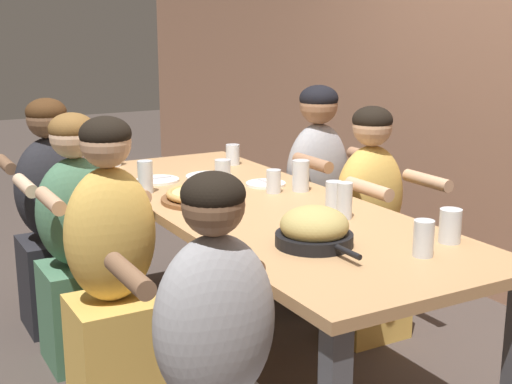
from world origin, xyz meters
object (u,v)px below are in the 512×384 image
object	(u,v)px
empty_plate_b	(266,184)
drinking_glass_d	(334,197)
empty_plate_a	(158,180)
diner_near_midleft	(79,251)
drinking_glass_f	(274,183)
drinking_glass_e	(233,156)
empty_plate_d	(214,218)
diner_far_midleft	(317,206)
pizza_board_main	(201,196)
drinking_glass_h	(223,175)
drinking_glass_b	(115,154)
skillet_bowl	(314,229)
drinking_glass_a	(423,241)
drinking_glass_g	(345,201)
drinking_glass_i	(450,228)
diner_near_left	(54,224)
drinking_glass_c	(145,179)
diner_near_center	(112,280)
empty_plate_c	(209,176)
diner_far_center	(369,234)
drinking_glass_j	(301,176)

from	to	relation	value
empty_plate_b	drinking_glass_d	xyz separation A→B (m)	(0.53, 0.02, 0.05)
empty_plate_a	diner_near_midleft	bearing A→B (deg)	-71.97
drinking_glass_d	drinking_glass_f	bearing A→B (deg)	-170.58
drinking_glass_e	empty_plate_d	bearing A→B (deg)	-31.43
empty_plate_b	diner_far_midleft	distance (m)	0.54
pizza_board_main	drinking_glass_h	xyz separation A→B (m)	(-0.22, 0.21, 0.03)
drinking_glass_b	diner_far_midleft	bearing A→B (deg)	57.88
skillet_bowl	drinking_glass_d	distance (m)	0.49
pizza_board_main	drinking_glass_d	xyz separation A→B (m)	(0.40, 0.42, 0.03)
empty_plate_b	drinking_glass_a	bearing A→B (deg)	-3.30
pizza_board_main	empty_plate_a	bearing A→B (deg)	-177.66
pizza_board_main	empty_plate_d	size ratio (longest dim) A/B	1.85
empty_plate_d	drinking_glass_g	bearing A→B (deg)	63.39
skillet_bowl	drinking_glass_i	world-z (taller)	skillet_bowl
skillet_bowl	diner_far_midleft	size ratio (longest dim) A/B	0.33
empty_plate_a	diner_near_left	distance (m)	0.59
drinking_glass_b	drinking_glass_e	size ratio (longest dim) A/B	1.30
skillet_bowl	empty_plate_d	world-z (taller)	skillet_bowl
drinking_glass_e	diner_far_midleft	distance (m)	0.53
drinking_glass_b	drinking_glass_c	bearing A→B (deg)	-6.39
drinking_glass_f	drinking_glass_i	size ratio (longest dim) A/B	0.88
drinking_glass_e	empty_plate_a	bearing A→B (deg)	-70.07
drinking_glass_e	drinking_glass_f	bearing A→B (deg)	-11.62
drinking_glass_c	drinking_glass_h	bearing A→B (deg)	81.53
empty_plate_d	diner_near_center	bearing A→B (deg)	-109.20
drinking_glass_d	diner_near_center	xyz separation A→B (m)	(-0.24, -0.88, -0.28)
drinking_glass_e	diner_near_center	bearing A→B (deg)	-49.89
diner_near_left	empty_plate_a	bearing A→B (deg)	-34.65
pizza_board_main	drinking_glass_h	distance (m)	0.30
diner_far_midleft	drinking_glass_h	bearing A→B (deg)	11.68
pizza_board_main	diner_near_left	xyz separation A→B (m)	(-0.77, -0.46, -0.26)
drinking_glass_e	diner_near_midleft	bearing A→B (deg)	-70.95
drinking_glass_b	drinking_glass_g	world-z (taller)	drinking_glass_g
empty_plate_c	drinking_glass_e	size ratio (longest dim) A/B	2.11
skillet_bowl	drinking_glass_h	xyz separation A→B (m)	(-0.97, 0.13, -0.00)
drinking_glass_b	diner_near_left	size ratio (longest dim) A/B	0.12
skillet_bowl	diner_near_midleft	bearing A→B (deg)	-153.05
empty_plate_c	drinking_glass_e	xyz separation A→B (m)	(-0.23, 0.26, 0.04)
empty_plate_c	diner_far_center	bearing A→B (deg)	49.82
drinking_glass_c	drinking_glass_e	bearing A→B (deg)	120.33
drinking_glass_d	empty_plate_c	bearing A→B (deg)	-167.30
drinking_glass_a	drinking_glass_f	bearing A→B (deg)	178.85
diner_near_center	drinking_glass_d	bearing A→B (deg)	-15.24
drinking_glass_f	drinking_glass_j	distance (m)	0.13
drinking_glass_j	skillet_bowl	bearing A→B (deg)	-29.53
drinking_glass_d	drinking_glass_j	size ratio (longest dim) A/B	0.85
empty_plate_d	drinking_glass_c	world-z (taller)	drinking_glass_c
drinking_glass_h	diner_far_center	bearing A→B (deg)	63.36
pizza_board_main	drinking_glass_j	bearing A→B (deg)	84.50
drinking_glass_h	empty_plate_a	bearing A→B (deg)	-136.80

